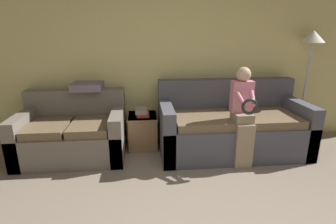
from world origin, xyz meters
The scene contains 8 objects.
wall_back centered at (0.00, 2.68, 1.27)m, with size 7.33×0.06×2.55m.
couch_main centered at (0.73, 2.11, 0.36)m, with size 2.06×0.97×1.01m.
couch_side centered at (-1.51, 2.17, 0.32)m, with size 1.41×0.91×0.89m.
child_left_seated centered at (0.73, 1.70, 0.72)m, with size 0.27×0.38×1.27m.
side_shelf centered at (-0.55, 2.38, 0.26)m, with size 0.44×0.50×0.50m.
book_stack centered at (-0.55, 2.37, 0.55)m, with size 0.20×0.27×0.11m.
floor_lamp centered at (2.00, 2.44, 1.46)m, with size 0.35×0.35×1.71m.
throw_pillow centered at (-1.32, 2.48, 0.94)m, with size 0.43×0.43×0.10m.
Camera 1 is at (-0.53, -1.35, 1.69)m, focal length 28.00 mm.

